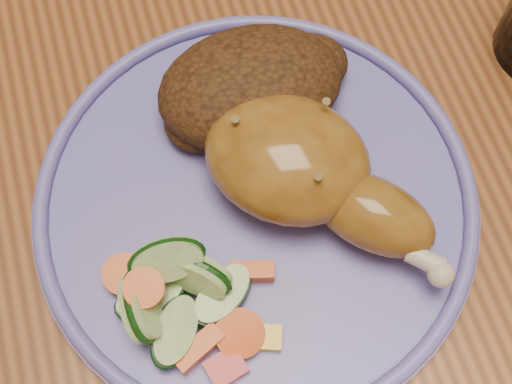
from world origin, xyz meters
TOP-DOWN VIEW (x-y plane):
  - ground at (0.00, 0.00)m, footprint 4.00×4.00m
  - dining_table at (0.00, 0.00)m, footprint 0.90×1.40m
  - plate at (-0.05, -0.11)m, footprint 0.29×0.29m
  - plate_rim at (-0.05, -0.11)m, footprint 0.28×0.28m
  - chicken_leg at (-0.02, -0.11)m, footprint 0.15×0.17m
  - rice_pilaf at (-0.03, -0.04)m, footprint 0.13×0.09m
  - vegetable_pile at (-0.11, -0.16)m, footprint 0.10×0.10m

SIDE VIEW (x-z plane):
  - ground at x=0.00m, z-range 0.00..0.00m
  - dining_table at x=0.00m, z-range 0.29..1.04m
  - plate at x=-0.05m, z-range 0.75..0.76m
  - plate_rim at x=-0.05m, z-range 0.76..0.77m
  - vegetable_pile at x=-0.11m, z-range 0.75..0.80m
  - rice_pilaf at x=-0.03m, z-range 0.76..0.81m
  - chicken_leg at x=-0.02m, z-range 0.76..0.82m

